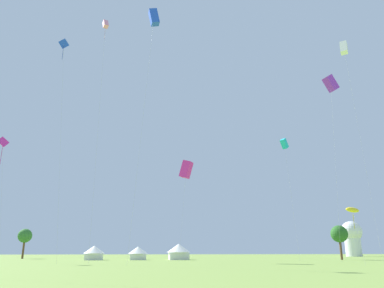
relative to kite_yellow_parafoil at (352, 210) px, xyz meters
name	(u,v)px	position (x,y,z in m)	size (l,w,h in m)	color
kite_yellow_parafoil	(352,210)	(0.00, 0.00, 0.00)	(2.73, 2.74, 6.72)	yellow
kite_blue_diamond	(63,53)	(-37.48, 13.51, 25.12)	(3.02, 0.95, 33.86)	blue
kite_purple_box	(331,84)	(7.67, 14.18, 23.59)	(3.81, 2.29, 31.42)	purple
kite_cyan_box	(284,144)	(1.34, 21.20, 14.27)	(1.89, 3.18, 21.58)	#1EB7CC
kite_magenta_box	(186,169)	(-17.44, 17.30, 8.00)	(2.49, 2.50, 15.78)	#E02DA3
kite_magenta_diamond	(3,145)	(-46.81, 20.80, 11.81)	(3.23, 2.52, 19.56)	#E02DA3
kite_white_box	(344,48)	(7.62, 9.03, 27.57)	(1.76, 2.86, 35.06)	white
kite_blue_box	(154,18)	(-23.89, 6.35, 28.06)	(3.10, 3.07, 35.64)	blue
kite_pink_box	(105,26)	(-30.95, 9.03, 27.74)	(1.07, 2.41, 35.03)	pink
festival_tent_right	(94,252)	(-32.42, 33.51, -4.85)	(3.98, 3.98, 2.59)	white
festival_tent_left	(138,253)	(-24.30, 33.51, -4.94)	(3.75, 3.75, 2.44)	white
festival_tent_center	(179,251)	(-16.49, 33.51, -4.63)	(4.61, 4.61, 3.00)	white
observatory_dome	(352,237)	(43.13, 70.11, -0.27)	(6.40, 6.40, 10.80)	white
tree_distant_left	(25,236)	(-49.17, 49.53, -1.44)	(3.06, 3.06, 6.45)	brown
tree_distant_right	(339,234)	(14.40, 28.15, -1.50)	(3.27, 3.27, 6.48)	brown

